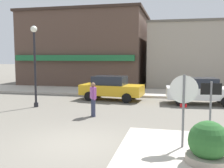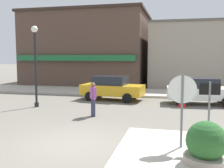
% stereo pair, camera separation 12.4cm
% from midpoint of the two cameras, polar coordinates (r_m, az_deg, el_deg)
% --- Properties ---
extents(ground_plane, '(160.00, 160.00, 0.00)m').
position_cam_midpoint_polar(ground_plane, '(8.75, -8.24, -12.85)').
color(ground_plane, '#6B665B').
extents(kerb_far, '(80.00, 4.00, 0.15)m').
position_cam_midpoint_polar(kerb_far, '(20.25, 4.20, -1.81)').
color(kerb_far, beige).
rests_on(kerb_far, ground).
extents(stop_sign, '(0.82, 0.11, 2.30)m').
position_cam_midpoint_polar(stop_sign, '(7.90, 14.88, -3.68)').
color(stop_sign, slate).
rests_on(stop_sign, ground).
extents(one_way_sign, '(0.60, 0.08, 2.10)m').
position_cam_midpoint_polar(one_way_sign, '(8.18, 20.24, -4.85)').
color(one_way_sign, slate).
rests_on(one_way_sign, ground).
extents(planter, '(1.10, 1.10, 1.23)m').
position_cam_midpoint_polar(planter, '(7.14, 19.71, -12.78)').
color(planter, gray).
rests_on(planter, ground).
extents(lamp_post, '(0.36, 0.36, 4.54)m').
position_cam_midpoint_polar(lamp_post, '(15.13, -16.73, 6.28)').
color(lamp_post, black).
rests_on(lamp_post, ground).
extents(parked_car_nearest, '(4.15, 2.19, 1.56)m').
position_cam_midpoint_polar(parked_car_nearest, '(17.02, -0.37, -0.78)').
color(parked_car_nearest, gold).
rests_on(parked_car_nearest, ground).
extents(parked_car_second, '(4.10, 2.07, 1.56)m').
position_cam_midpoint_polar(parked_car_second, '(16.37, 18.44, -1.36)').
color(parked_car_second, white).
rests_on(parked_car_second, ground).
extents(pedestrian_crossing_near, '(0.38, 0.51, 1.61)m').
position_cam_midpoint_polar(pedestrian_crossing_near, '(12.36, -4.41, -3.10)').
color(pedestrian_crossing_near, '#2D334C').
rests_on(pedestrian_crossing_near, ground).
extents(building_corner_shop, '(11.91, 9.82, 7.18)m').
position_cam_midpoint_polar(building_corner_shop, '(27.85, -5.10, 7.56)').
color(building_corner_shop, brown).
rests_on(building_corner_shop, ground).
extents(building_storefront_left_near, '(6.69, 7.70, 5.88)m').
position_cam_midpoint_polar(building_storefront_left_near, '(26.36, 15.35, 6.05)').
color(building_storefront_left_near, '#9E9384').
rests_on(building_storefront_left_near, ground).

